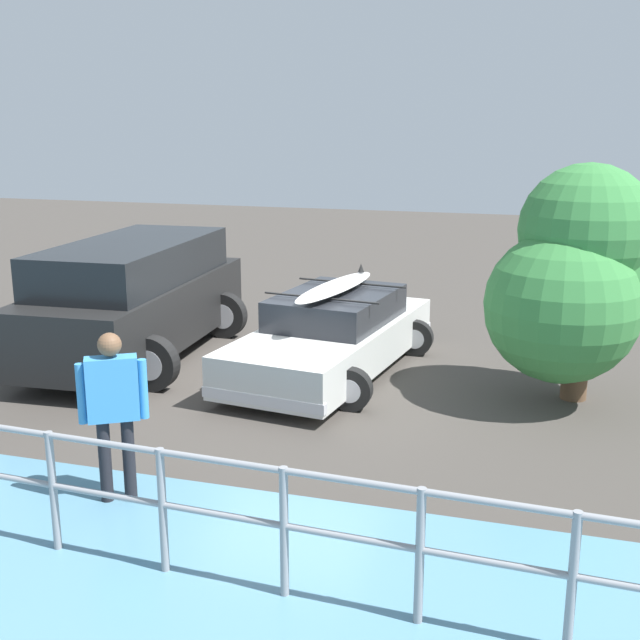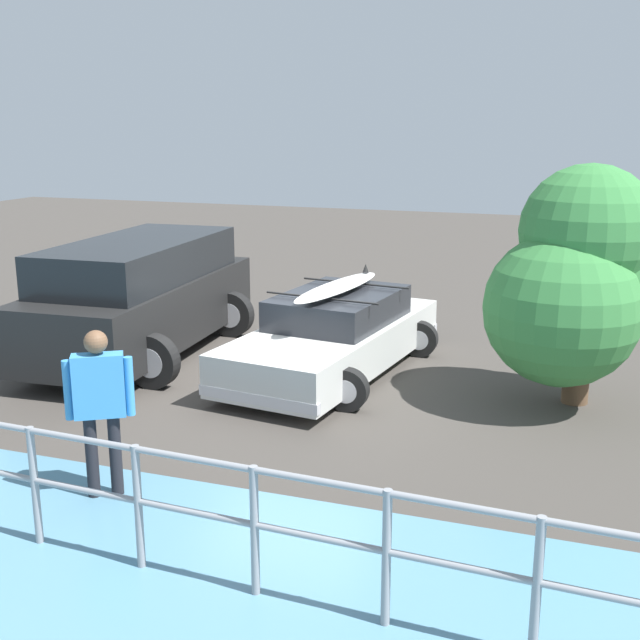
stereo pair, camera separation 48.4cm
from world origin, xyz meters
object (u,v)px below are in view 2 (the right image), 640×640
(sedan_car, at_px, (335,335))
(person_bystander, at_px, (100,398))
(bush_near_left, at_px, (571,286))
(suv_car, at_px, (141,296))

(sedan_car, relative_size, person_bystander, 2.69)
(person_bystander, relative_size, bush_near_left, 0.54)
(sedan_car, relative_size, suv_car, 0.91)
(bush_near_left, bearing_deg, suv_car, -1.73)
(suv_car, distance_m, bush_near_left, 6.52)
(person_bystander, bearing_deg, sedan_car, -101.06)
(sedan_car, xyz_separation_m, person_bystander, (0.90, 4.61, 0.46))
(person_bystander, distance_m, bush_near_left, 6.03)
(sedan_car, bearing_deg, person_bystander, 78.94)
(person_bystander, xyz_separation_m, bush_near_left, (-4.20, -4.28, 0.57))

